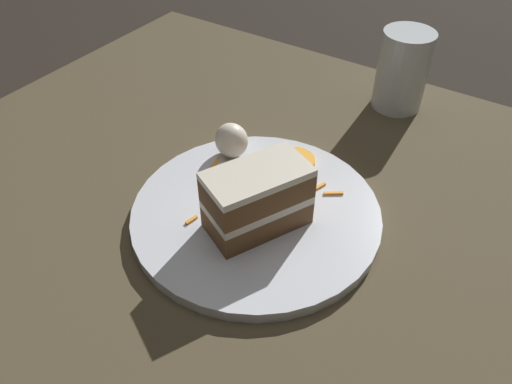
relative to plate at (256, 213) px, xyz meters
The scene contains 8 objects.
ground_plane 0.05m from the plate, 137.91° to the left, with size 6.00×6.00×0.00m, color black.
dining_table 0.04m from the plate, 137.91° to the left, with size 1.03×0.89×0.04m, color #4C422D.
plate is the anchor object (origin of this frame).
cake_slice 0.05m from the plate, 134.49° to the left, with size 0.10×0.13×0.08m.
cream_dollop 0.11m from the plate, 39.86° to the right, with size 0.05×0.04×0.05m, color silver.
orange_garnish 0.10m from the plate, 86.92° to the right, with size 0.05×0.05×0.01m, color orange.
carrot_shreds_scatter 0.05m from the plate, 77.41° to the right, with size 0.17×0.15×0.00m.
drinking_glass 0.34m from the plate, 97.78° to the right, with size 0.08×0.08×0.12m.
Camera 1 is at (-0.21, 0.34, 0.46)m, focal length 35.00 mm.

